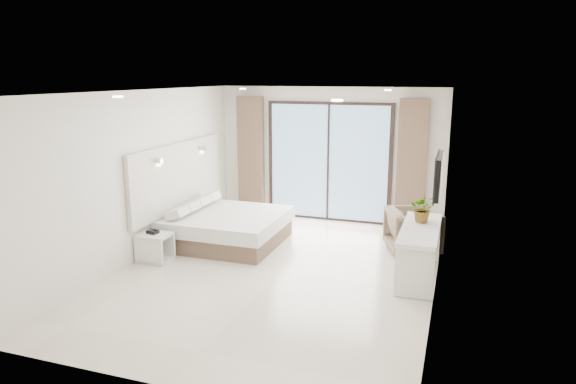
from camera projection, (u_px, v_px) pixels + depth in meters
name	position (u px, v px, depth m)	size (l,w,h in m)	color
ground	(277.00, 272.00, 7.78)	(6.20, 6.20, 0.00)	beige
room_shell	(283.00, 160.00, 8.29)	(4.62, 6.22, 2.72)	silver
bed	(226.00, 227.00, 9.10)	(1.93, 1.84, 0.68)	brown
nightstand	(155.00, 247.00, 8.21)	(0.50, 0.41, 0.45)	silver
phone	(153.00, 232.00, 8.16)	(0.17, 0.13, 0.06)	black
console_desk	(420.00, 241.00, 7.47)	(0.54, 1.71, 0.77)	silver
plant	(423.00, 212.00, 7.65)	(0.38, 0.42, 0.33)	#33662D
armchair	(413.00, 229.00, 8.58)	(0.80, 0.75, 0.83)	#817654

